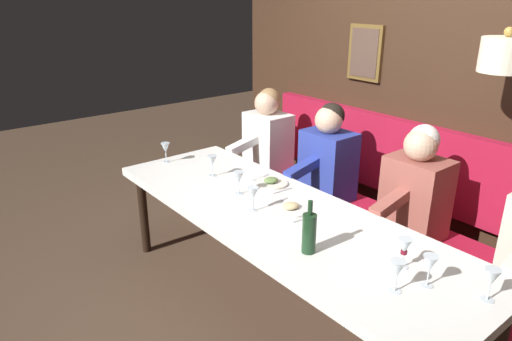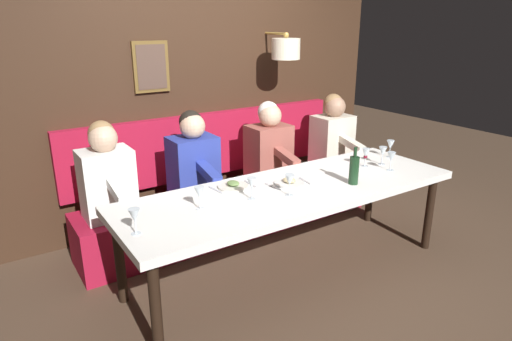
{
  "view_description": "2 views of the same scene",
  "coord_description": "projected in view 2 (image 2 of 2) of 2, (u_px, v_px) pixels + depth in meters",
  "views": [
    {
      "loc": [
        -1.78,
        -1.96,
        2.05
      ],
      "look_at": [
        0.05,
        0.3,
        0.92
      ],
      "focal_mm": 32.61,
      "sensor_mm": 36.0,
      "label": 1
    },
    {
      "loc": [
        -2.54,
        2.0,
        1.97
      ],
      "look_at": [
        0.05,
        0.3,
        0.92
      ],
      "focal_mm": 31.27,
      "sensor_mm": 36.0,
      "label": 2
    }
  ],
  "objects": [
    {
      "name": "diner_middle",
      "position": [
        193.0,
        159.0,
        3.9
      ],
      "size": [
        0.6,
        0.4,
        0.79
      ],
      "color": "#283893",
      "rests_on": "banquette_bench"
    },
    {
      "name": "diner_near",
      "position": [
        269.0,
        145.0,
        4.32
      ],
      "size": [
        0.6,
        0.4,
        0.79
      ],
      "color": "#934C42",
      "rests_on": "banquette_bench"
    },
    {
      "name": "wine_glass_7",
      "position": [
        134.0,
        216.0,
        2.66
      ],
      "size": [
        0.07,
        0.07,
        0.16
      ],
      "color": "silver",
      "rests_on": "dining_table"
    },
    {
      "name": "wine_glass_3",
      "position": [
        390.0,
        145.0,
        4.17
      ],
      "size": [
        0.07,
        0.07,
        0.16
      ],
      "color": "silver",
      "rests_on": "dining_table"
    },
    {
      "name": "place_setting_1",
      "position": [
        233.0,
        186.0,
        3.44
      ],
      "size": [
        0.24,
        0.32,
        0.05
      ],
      "color": "silver",
      "rests_on": "dining_table"
    },
    {
      "name": "wine_glass_5",
      "position": [
        252.0,
        184.0,
        3.18
      ],
      "size": [
        0.07,
        0.07,
        0.16
      ],
      "color": "silver",
      "rests_on": "dining_table"
    },
    {
      "name": "wine_glass_4",
      "position": [
        366.0,
        154.0,
        3.9
      ],
      "size": [
        0.07,
        0.07,
        0.16
      ],
      "color": "silver",
      "rests_on": "dining_table"
    },
    {
      "name": "diner_nearest",
      "position": [
        333.0,
        134.0,
        4.76
      ],
      "size": [
        0.6,
        0.4,
        0.79
      ],
      "color": "beige",
      "rests_on": "banquette_bench"
    },
    {
      "name": "ground_plane",
      "position": [
        290.0,
        271.0,
        3.68
      ],
      "size": [
        12.0,
        12.0,
        0.0
      ],
      "primitive_type": "plane",
      "color": "#4C3828"
    },
    {
      "name": "wine_glass_0",
      "position": [
        290.0,
        181.0,
        3.25
      ],
      "size": [
        0.07,
        0.07,
        0.16
      ],
      "color": "silver",
      "rests_on": "dining_table"
    },
    {
      "name": "wine_glass_2",
      "position": [
        383.0,
        152.0,
        3.96
      ],
      "size": [
        0.07,
        0.07,
        0.16
      ],
      "color": "silver",
      "rests_on": "dining_table"
    },
    {
      "name": "banquette_bench",
      "position": [
        235.0,
        210.0,
        4.32
      ],
      "size": [
        0.52,
        2.95,
        0.45
      ],
      "primitive_type": "cube",
      "color": "maroon",
      "rests_on": "ground_plane"
    },
    {
      "name": "wine_glass_6",
      "position": [
        391.0,
        157.0,
        3.8
      ],
      "size": [
        0.07,
        0.07,
        0.16
      ],
      "color": "silver",
      "rests_on": "dining_table"
    },
    {
      "name": "place_setting_0",
      "position": [
        289.0,
        182.0,
        3.51
      ],
      "size": [
        0.24,
        0.32,
        0.05
      ],
      "color": "silver",
      "rests_on": "dining_table"
    },
    {
      "name": "diner_far",
      "position": [
        107.0,
        174.0,
        3.51
      ],
      "size": [
        0.6,
        0.4,
        0.79
      ],
      "color": "white",
      "rests_on": "banquette_bench"
    },
    {
      "name": "wine_bottle",
      "position": [
        354.0,
        170.0,
        3.49
      ],
      "size": [
        0.08,
        0.08,
        0.3
      ],
      "color": "#19381E",
      "rests_on": "dining_table"
    },
    {
      "name": "dining_table",
      "position": [
        292.0,
        195.0,
        3.46
      ],
      "size": [
        0.9,
        2.75,
        0.74
      ],
      "color": "white",
      "rests_on": "ground_plane"
    },
    {
      "name": "back_wall_panel",
      "position": [
        204.0,
        85.0,
        4.41
      ],
      "size": [
        0.59,
        4.15,
        2.9
      ],
      "color": "#382316",
      "rests_on": "ground_plane"
    },
    {
      "name": "wine_glass_1",
      "position": [
        199.0,
        193.0,
        3.01
      ],
      "size": [
        0.07,
        0.07,
        0.16
      ],
      "color": "silver",
      "rests_on": "dining_table"
    }
  ]
}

